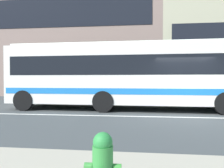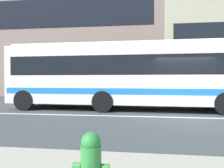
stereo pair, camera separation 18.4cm
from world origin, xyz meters
TOP-DOWN VIEW (x-y plane):
  - ground_plane at (0.00, 0.00)m, footprint 160.00×160.00m
  - lane_centre_line at (0.00, 0.00)m, footprint 60.00×0.16m
  - hedge_row_far at (2.40, 5.45)m, footprint 22.95×1.10m
  - apartment_block_left at (-11.02, 13.96)m, footprint 22.34×9.60m
  - transit_bus at (-2.93, 2.09)m, footprint 11.40×2.92m
  - fire_hydrant at (-2.58, -6.09)m, footprint 0.45×0.41m

SIDE VIEW (x-z plane):
  - ground_plane at x=0.00m, z-range 0.00..0.00m
  - lane_centre_line at x=0.00m, z-range 0.00..0.01m
  - hedge_row_far at x=2.40m, z-range 0.00..0.90m
  - fire_hydrant at x=-2.58m, z-range 0.12..0.86m
  - transit_bus at x=-2.93m, z-range 0.17..3.48m
  - apartment_block_left at x=-11.02m, z-range 0.00..12.92m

